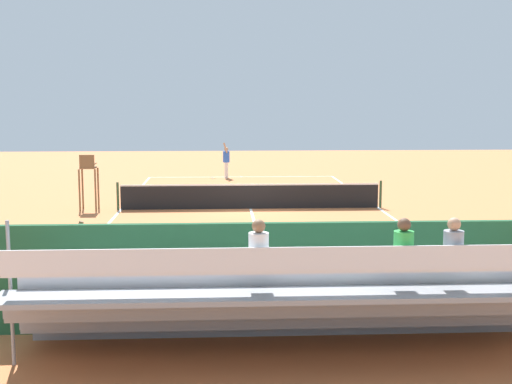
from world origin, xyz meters
The scene contains 12 objects.
ground_plane centered at (0.00, 0.00, 0.00)m, with size 60.00×60.00×0.00m, color #D17542.
court_line_markings centered at (0.00, -0.04, 0.00)m, with size 10.10×22.20×0.01m.
tennis_net centered at (0.00, 0.00, 0.50)m, with size 10.30×0.10×1.07m.
backdrop_wall centered at (0.00, 14.00, 1.00)m, with size 18.00×0.16×2.00m, color #235633.
bleacher_stand centered at (-0.09, 15.40, 0.94)m, with size 9.06×2.40×2.48m.
umpire_chair centered at (6.20, -0.02, 1.31)m, with size 0.67×0.67×2.14m.
courtside_bench centered at (-1.83, 13.27, 0.56)m, with size 1.80×0.40×0.93m.
equipment_bag centered at (-0.14, 13.40, 0.18)m, with size 0.90×0.36×0.36m, color black.
tennis_player centered at (0.83, -10.50, 1.02)m, with size 0.43×0.55×1.93m.
tennis_racket centered at (1.55, -10.34, 0.01)m, with size 0.34×0.58×0.03m.
tennis_ball_near centered at (-1.58, -7.43, 0.03)m, with size 0.07×0.07×0.07m, color #CCDB33.
line_judge centered at (3.95, 13.38, 1.02)m, with size 0.43×0.55×1.93m.
Camera 1 is at (1.18, 26.17, 4.22)m, focal length 47.95 mm.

